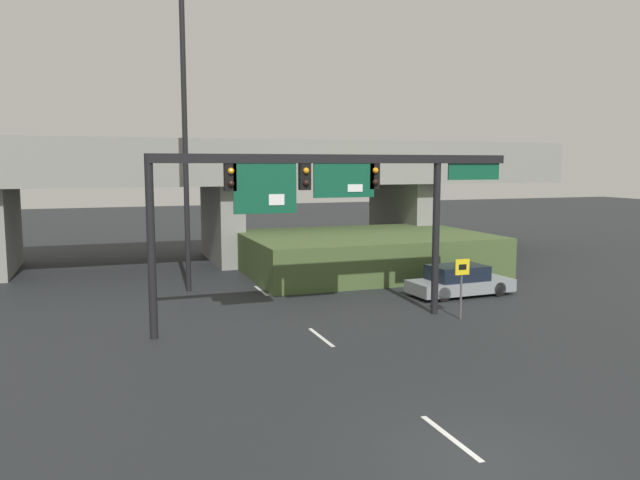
{
  "coord_description": "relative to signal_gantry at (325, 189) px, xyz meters",
  "views": [
    {
      "loc": [
        -6.94,
        -10.28,
        5.85
      ],
      "look_at": [
        0.0,
        9.32,
        3.33
      ],
      "focal_mm": 35.0,
      "sensor_mm": 36.0,
      "label": 1
    }
  ],
  "objects": [
    {
      "name": "parked_sedan_near_right",
      "position": [
        7.39,
        2.66,
        -4.34
      ],
      "size": [
        4.82,
        2.14,
        1.38
      ],
      "rotation": [
        0.0,
        0.0,
        0.05
      ],
      "color": "gray",
      "rests_on": "ground"
    },
    {
      "name": "grass_embankment",
      "position": [
        5.9,
        9.8,
        -3.93
      ],
      "size": [
        12.91,
        9.17,
        2.09
      ],
      "color": "#42562D",
      "rests_on": "ground"
    },
    {
      "name": "lane_markings",
      "position": [
        -0.77,
        2.44,
        -4.97
      ],
      "size": [
        0.14,
        27.4,
        0.01
      ],
      "color": "silver",
      "rests_on": "ground"
    },
    {
      "name": "speed_limit_sign",
      "position": [
        5.09,
        -1.15,
        -3.43
      ],
      "size": [
        0.6,
        0.11,
        2.37
      ],
      "color": "#4C4C4C",
      "rests_on": "ground"
    },
    {
      "name": "ground_plane",
      "position": [
        -0.77,
        -10.94,
        -4.98
      ],
      "size": [
        160.0,
        160.0,
        0.0
      ],
      "primitive_type": "plane",
      "color": "black"
    },
    {
      "name": "highway_light_pole_near",
      "position": [
        -3.95,
        7.71,
        2.24
      ],
      "size": [
        0.7,
        0.36,
        13.69
      ],
      "color": "black",
      "rests_on": "ground"
    },
    {
      "name": "signal_gantry",
      "position": [
        0.0,
        0.0,
        0.0
      ],
      "size": [
        13.79,
        0.44,
        6.22
      ],
      "color": "black",
      "rests_on": "ground"
    },
    {
      "name": "overpass_bridge",
      "position": [
        -0.77,
        16.24,
        -0.01
      ],
      "size": [
        42.71,
        9.03,
        7.23
      ],
      "color": "gray",
      "rests_on": "ground"
    }
  ]
}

